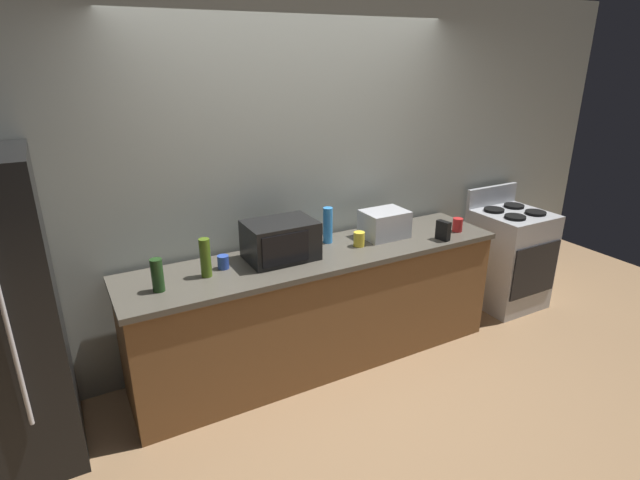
{
  "coord_description": "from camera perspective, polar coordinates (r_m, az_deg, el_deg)",
  "views": [
    {
      "loc": [
        -1.6,
        -2.52,
        2.26
      ],
      "look_at": [
        0.0,
        0.4,
        1.0
      ],
      "focal_mm": 28.07,
      "sensor_mm": 36.0,
      "label": 1
    }
  ],
  "objects": [
    {
      "name": "ground_plane",
      "position": [
        3.75,
        3.07,
        -16.42
      ],
      "size": [
        8.0,
        8.0,
        0.0
      ],
      "primitive_type": "plane",
      "color": "#93704C"
    },
    {
      "name": "counter_run",
      "position": [
        3.79,
        -0.0,
        -7.77
      ],
      "size": [
        2.84,
        0.64,
        0.9
      ],
      "color": "brown",
      "rests_on": "ground_plane"
    },
    {
      "name": "stove_range",
      "position": [
        4.98,
        20.64,
        -1.88
      ],
      "size": [
        0.6,
        0.61,
        1.08
      ],
      "color": "#B7BABF",
      "rests_on": "ground_plane"
    },
    {
      "name": "mug_blue",
      "position": [
        3.39,
        -10.98,
        -2.49
      ],
      "size": [
        0.08,
        0.08,
        0.09
      ],
      "primitive_type": "cylinder",
      "color": "#2D4CB2",
      "rests_on": "counter_run"
    },
    {
      "name": "toaster_oven",
      "position": [
        3.92,
        7.34,
        1.85
      ],
      "size": [
        0.34,
        0.26,
        0.21
      ],
      "primitive_type": "cube",
      "color": "#B7BABF",
      "rests_on": "counter_run"
    },
    {
      "name": "bottle_spray_cleaner",
      "position": [
        3.75,
        0.89,
        1.69
      ],
      "size": [
        0.07,
        0.07,
        0.27
      ],
      "primitive_type": "cylinder",
      "color": "#338CE5",
      "rests_on": "counter_run"
    },
    {
      "name": "mug_yellow",
      "position": [
        3.72,
        4.48,
        0.11
      ],
      "size": [
        0.08,
        0.08,
        0.11
      ],
      "primitive_type": "cylinder",
      "color": "yellow",
      "rests_on": "counter_run"
    },
    {
      "name": "bottle_olive_oil",
      "position": [
        3.27,
        -12.93,
        -1.99
      ],
      "size": [
        0.07,
        0.07,
        0.26
      ],
      "primitive_type": "cylinder",
      "color": "#4C6B19",
      "rests_on": "counter_run"
    },
    {
      "name": "cordless_phone",
      "position": [
        3.94,
        13.86,
        1.05
      ],
      "size": [
        0.07,
        0.12,
        0.15
      ],
      "primitive_type": "cube",
      "rotation": [
        0.0,
        0.0,
        0.2
      ],
      "color": "black",
      "rests_on": "counter_run"
    },
    {
      "name": "back_wall",
      "position": [
        3.81,
        -2.99,
        6.86
      ],
      "size": [
        6.4,
        0.1,
        2.7
      ],
      "primitive_type": "cube",
      "color": "#9EA399",
      "rests_on": "ground_plane"
    },
    {
      "name": "bottle_wine",
      "position": [
        3.16,
        -18.05,
        -3.83
      ],
      "size": [
        0.07,
        0.07,
        0.21
      ],
      "primitive_type": "cylinder",
      "color": "#1E3F19",
      "rests_on": "counter_run"
    },
    {
      "name": "microwave",
      "position": [
        3.47,
        -4.53,
        -0.02
      ],
      "size": [
        0.48,
        0.35,
        0.27
      ],
      "color": "black",
      "rests_on": "counter_run"
    },
    {
      "name": "mug_red",
      "position": [
        4.17,
        15.4,
        1.68
      ],
      "size": [
        0.08,
        0.08,
        0.11
      ],
      "primitive_type": "cylinder",
      "color": "red",
      "rests_on": "counter_run"
    }
  ]
}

